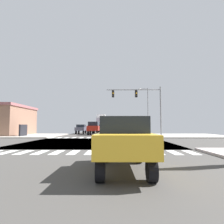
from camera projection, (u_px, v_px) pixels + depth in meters
ground at (97, 143)px, 18.87m from camera, size 90.00×90.00×0.05m
sidewalk_corner_ne at (185, 136)px, 30.71m from camera, size 12.00×12.00×0.14m
sidewalk_corner_nw at (22, 135)px, 30.97m from camera, size 12.00×12.00×0.14m
crosswalk_near at (82, 152)px, 11.59m from camera, size 13.50×2.00×0.01m
crosswalk_far at (100, 138)px, 26.15m from camera, size 13.50×2.00×0.01m
traffic_signal_mast at (140, 100)px, 26.76m from camera, size 7.56×0.55×7.01m
street_lamp at (147, 107)px, 33.89m from camera, size 1.78×0.32×8.24m
sedan_nearside_1 at (123, 139)px, 6.96m from camera, size 1.80×4.30×1.88m
sedan_crossing_3 at (81, 128)px, 39.18m from camera, size 1.80×4.30×1.88m
sedan_queued_4 at (97, 128)px, 41.37m from camera, size 1.80×4.30×1.88m
box_truck_trailing_1 at (101, 123)px, 54.69m from camera, size 2.40×7.20×4.85m
suv_middle_2 at (94, 127)px, 34.93m from camera, size 1.96×4.60×2.34m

